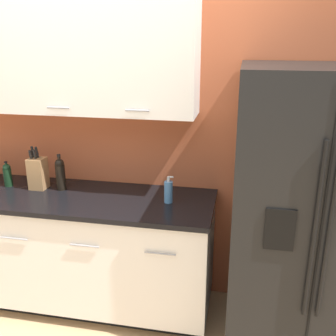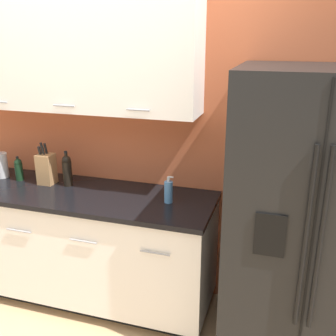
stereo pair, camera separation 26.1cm
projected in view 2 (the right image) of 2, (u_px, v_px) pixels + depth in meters
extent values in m
cube|color=#BC5B38|center=(119.00, 130.00, 3.02)|extent=(10.00, 0.05, 2.60)
cube|color=white|center=(72.00, 48.00, 2.73)|extent=(1.82, 0.32, 0.87)
cylinder|color=#99999E|center=(64.00, 106.00, 2.69)|extent=(0.16, 0.01, 0.01)
cylinder|color=#99999E|center=(138.00, 110.00, 2.54)|extent=(0.16, 0.01, 0.01)
cube|color=black|center=(83.00, 286.00, 3.22)|extent=(2.06, 0.54, 0.09)
cube|color=white|center=(76.00, 241.00, 3.04)|extent=(2.10, 0.62, 0.78)
cube|color=black|center=(71.00, 193.00, 2.90)|extent=(2.12, 0.64, 0.03)
cylinder|color=#99999E|center=(19.00, 231.00, 2.75)|extent=(0.20, 0.01, 0.01)
cylinder|color=#99999E|center=(83.00, 241.00, 2.61)|extent=(0.20, 0.01, 0.01)
cylinder|color=#99999E|center=(155.00, 253.00, 2.47)|extent=(0.20, 0.01, 0.01)
cube|color=black|center=(308.00, 223.00, 2.37)|extent=(0.93, 0.78, 1.84)
cube|color=black|center=(310.00, 257.00, 2.01)|extent=(0.01, 0.01, 1.80)
cylinder|color=black|center=(305.00, 241.00, 1.97)|extent=(0.02, 0.02, 1.01)
cylinder|color=black|center=(320.00, 243.00, 1.96)|extent=(0.02, 0.02, 1.01)
cube|color=black|center=(270.00, 235.00, 2.03)|extent=(0.16, 0.01, 0.24)
cube|color=#A87A4C|center=(46.00, 169.00, 3.01)|extent=(0.12, 0.11, 0.23)
cylinder|color=black|center=(42.00, 148.00, 2.98)|extent=(0.02, 0.04, 0.09)
cylinder|color=black|center=(39.00, 151.00, 2.95)|extent=(0.02, 0.03, 0.07)
cylinder|color=black|center=(46.00, 148.00, 2.97)|extent=(0.02, 0.04, 0.09)
cylinder|color=black|center=(43.00, 150.00, 2.94)|extent=(0.02, 0.03, 0.07)
cylinder|color=black|center=(67.00, 174.00, 2.97)|extent=(0.07, 0.07, 0.19)
sphere|color=black|center=(66.00, 160.00, 2.94)|extent=(0.07, 0.07, 0.07)
cylinder|color=black|center=(66.00, 157.00, 2.93)|extent=(0.02, 0.02, 0.07)
cylinder|color=black|center=(66.00, 152.00, 2.92)|extent=(0.03, 0.03, 0.02)
cylinder|color=#4C7FB2|center=(168.00, 192.00, 2.68)|extent=(0.06, 0.06, 0.15)
cylinder|color=#B2B2B5|center=(168.00, 179.00, 2.65)|extent=(0.02, 0.02, 0.04)
cylinder|color=#B2B2B5|center=(171.00, 177.00, 2.64)|extent=(0.04, 0.01, 0.01)
cylinder|color=black|center=(19.00, 172.00, 3.09)|extent=(0.06, 0.06, 0.14)
sphere|color=black|center=(18.00, 162.00, 3.07)|extent=(0.06, 0.06, 0.06)
cylinder|color=black|center=(18.00, 161.00, 3.07)|extent=(0.02, 0.02, 0.05)
cylinder|color=black|center=(17.00, 157.00, 3.06)|extent=(0.02, 0.02, 0.01)
cylinder|color=#B7B7BA|center=(1.00, 166.00, 3.15)|extent=(0.10, 0.10, 0.19)
cylinder|color=#B7B7BA|center=(0.00, 154.00, 3.12)|extent=(0.11, 0.11, 0.01)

